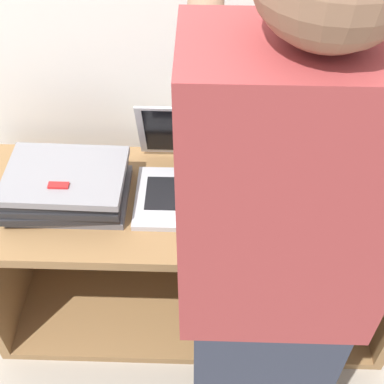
# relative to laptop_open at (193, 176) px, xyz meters

# --- Properties ---
(ground_plane) EXTENTS (12.00, 12.00, 0.00)m
(ground_plane) POSITION_rel_laptop_open_xyz_m (0.00, -0.30, -0.68)
(ground_plane) COLOR #9E9384
(cart) EXTENTS (1.40, 0.50, 0.63)m
(cart) POSITION_rel_laptop_open_xyz_m (0.00, 0.01, -0.37)
(cart) COLOR olive
(cart) RESTS_ON ground_plane
(laptop_open) EXTENTS (0.36, 0.34, 0.27)m
(laptop_open) POSITION_rel_laptop_open_xyz_m (0.00, 0.00, 0.00)
(laptop_open) COLOR #B7B7BC
(laptop_open) RESTS_ON cart
(laptop_stack_left) EXTENTS (0.38, 0.27, 0.12)m
(laptop_stack_left) POSITION_rel_laptop_open_xyz_m (-0.39, -0.06, 0.01)
(laptop_stack_left) COLOR slate
(laptop_stack_left) RESTS_ON cart
(laptop_stack_right) EXTENTS (0.38, 0.28, 0.10)m
(laptop_stack_right) POSITION_rel_laptop_open_xyz_m (0.39, -0.05, -0.01)
(laptop_stack_right) COLOR #232326
(laptop_stack_right) RESTS_ON cart
(person) EXTENTS (0.40, 0.53, 1.72)m
(person) POSITION_rel_laptop_open_xyz_m (0.19, -0.54, 0.18)
(person) COLOR #2D3342
(person) RESTS_ON ground_plane
(inventory_tag) EXTENTS (0.06, 0.02, 0.01)m
(inventory_tag) POSITION_rel_laptop_open_xyz_m (-0.39, -0.12, 0.07)
(inventory_tag) COLOR red
(inventory_tag) RESTS_ON laptop_stack_left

